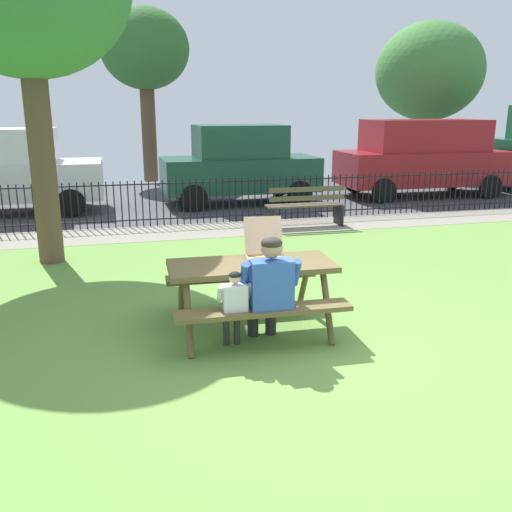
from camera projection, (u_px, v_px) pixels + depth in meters
name	position (u px, v px, depth m)	size (l,w,h in m)	color
ground	(293.00, 308.00, 6.88)	(28.00, 10.66, 0.02)	#699842
cobblestone_walkway	(223.00, 230.00, 11.21)	(28.00, 1.40, 0.01)	gray
street_asphalt	(195.00, 199.00, 15.01)	(28.00, 6.72, 0.01)	#424247
picnic_table_foreground	(251.00, 278.00, 6.04)	(1.84, 1.54, 0.79)	brown
pizza_box_open	(265.00, 253.00, 6.08)	(0.48, 0.57, 0.45)	tan
adult_at_table	(269.00, 287.00, 5.57)	(0.62, 0.60, 1.19)	#272727
child_at_table	(234.00, 303.00, 5.50)	(0.35, 0.34, 0.87)	#323232
iron_fence_streetside	(216.00, 200.00, 11.74)	(18.15, 0.03, 0.96)	black
park_bench_center	(305.00, 207.00, 11.37)	(1.60, 0.47, 0.85)	brown
parked_car_left	(2.00, 170.00, 12.67)	(4.40, 1.91, 1.94)	silver
parked_car_center	(240.00, 164.00, 13.99)	(3.94, 1.91, 1.98)	#194531
parked_car_right	(423.00, 156.00, 15.20)	(4.63, 2.01, 2.08)	maroon
far_tree_midleft	(145.00, 51.00, 17.47)	(2.81, 2.81, 5.46)	brown
far_tree_center	(429.00, 72.00, 19.99)	(3.86, 3.86, 5.39)	brown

